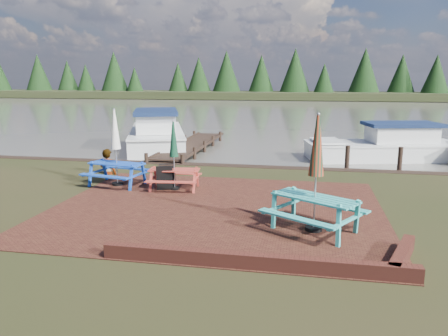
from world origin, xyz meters
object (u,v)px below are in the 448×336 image
chalkboard (166,177)px  person (107,149)px  picnic_table_teal (315,192)px  boat_jetty (157,135)px  picnic_table_red (174,166)px  boat_near (386,148)px  picnic_table_blue (116,159)px  jetty (191,145)px

chalkboard → person: size_ratio=0.44×
picnic_table_teal → chalkboard: 5.54m
chalkboard → boat_jetty: size_ratio=0.10×
picnic_table_red → boat_near: size_ratio=0.30×
chalkboard → picnic_table_red: bearing=6.5°
picnic_table_teal → picnic_table_blue: picnic_table_teal is taller
picnic_table_red → picnic_table_blue: 2.06m
chalkboard → boat_jetty: (-3.59, 9.25, 0.06)m
picnic_table_red → person: picnic_table_red is taller
boat_jetty → picnic_table_red: bearing=-86.7°
picnic_table_teal → person: 8.96m
picnic_table_blue → chalkboard: 1.88m
picnic_table_blue → jetty: size_ratio=0.28×
boat_jetty → person: (0.69, -7.38, 0.46)m
picnic_table_blue → picnic_table_teal: bearing=-16.0°
chalkboard → boat_jetty: 9.93m
picnic_table_red → chalkboard: 0.44m
jetty → boat_jetty: size_ratio=1.08×
chalkboard → boat_near: (8.00, 8.02, -0.06)m
picnic_table_teal → person: bearing=179.2°
picnic_table_red → picnic_table_blue: (-2.05, 0.18, 0.11)m
picnic_table_teal → person: picnic_table_teal is taller
picnic_table_blue → boat_near: size_ratio=0.35×
picnic_table_teal → boat_near: bearing=105.1°
jetty → boat_near: (9.50, -0.53, 0.25)m
jetty → picnic_table_teal: bearing=-62.1°
person → picnic_table_blue: bearing=135.8°
person → boat_near: bearing=-139.5°
boat_jetty → chalkboard: bearing=-88.2°
boat_jetty → person: bearing=-104.1°
chalkboard → person: person is taller
boat_jetty → picnic_table_blue: bearing=-98.1°
chalkboard → picnic_table_blue: bearing=153.1°
picnic_table_blue → person: picnic_table_blue is taller
boat_jetty → jetty: bearing=-38.1°
picnic_table_red → boat_jetty: 9.92m
jetty → person: size_ratio=4.81×
boat_jetty → person: 7.43m
chalkboard → person: 3.49m
picnic_table_blue → boat_jetty: (-1.79, 8.96, -0.40)m
picnic_table_red → person: (-3.14, 1.76, 0.17)m
picnic_table_teal → boat_near: picnic_table_teal is taller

